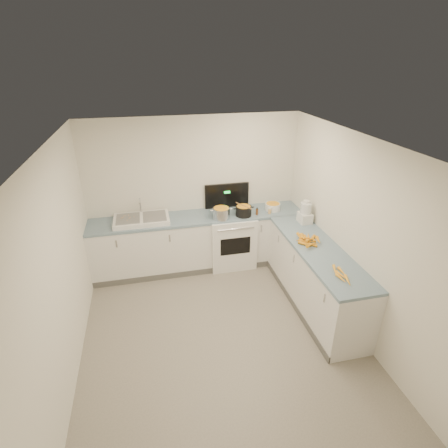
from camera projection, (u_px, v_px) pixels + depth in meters
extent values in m
cube|color=white|center=(199.00, 242.00, 5.93)|extent=(3.50, 0.60, 0.90)
cube|color=#7591A6|center=(198.00, 217.00, 5.72)|extent=(3.50, 0.62, 0.04)
cube|color=white|center=(315.00, 278.00, 4.99)|extent=(0.60, 2.20, 0.90)
cube|color=#7591A6|center=(319.00, 249.00, 4.78)|extent=(0.62, 2.20, 0.04)
cube|color=white|center=(231.00, 240.00, 6.01)|extent=(0.76, 0.65, 0.90)
cube|color=black|center=(227.00, 195.00, 5.97)|extent=(0.76, 0.05, 0.42)
cube|color=white|center=(142.00, 219.00, 5.51)|extent=(0.86, 0.52, 0.07)
cube|color=slate|center=(128.00, 219.00, 5.46)|extent=(0.36, 0.42, 0.01)
cube|color=slate|center=(155.00, 216.00, 5.54)|extent=(0.36, 0.42, 0.01)
cylinder|color=silver|center=(140.00, 205.00, 5.64)|extent=(0.03, 0.03, 0.24)
cylinder|color=silver|center=(221.00, 214.00, 5.60)|extent=(0.31, 0.31, 0.20)
cylinder|color=black|center=(244.00, 211.00, 5.70)|extent=(0.30, 0.30, 0.18)
cylinder|color=#AD7A47|center=(244.00, 206.00, 5.66)|extent=(0.19, 0.33, 0.02)
cylinder|color=white|center=(273.00, 207.00, 5.91)|extent=(0.30, 0.30, 0.12)
cylinder|color=#593319|center=(257.00, 212.00, 5.74)|extent=(0.04, 0.04, 0.10)
cylinder|color=#E5B266|center=(270.00, 211.00, 5.79)|extent=(0.05, 0.05, 0.09)
cube|color=white|center=(305.00, 218.00, 5.47)|extent=(0.19, 0.22, 0.16)
cylinder|color=silver|center=(306.00, 208.00, 5.40)|extent=(0.17, 0.17, 0.17)
cylinder|color=white|center=(307.00, 202.00, 5.35)|extent=(0.10, 0.10, 0.04)
cone|color=orange|center=(302.00, 240.00, 4.94)|extent=(0.18, 0.07, 0.05)
cone|color=orange|center=(311.00, 244.00, 4.83)|extent=(0.16, 0.16, 0.04)
cone|color=orange|center=(309.00, 242.00, 4.89)|extent=(0.17, 0.07, 0.04)
cone|color=orange|center=(313.00, 239.00, 4.97)|extent=(0.06, 0.17, 0.04)
cone|color=orange|center=(308.00, 241.00, 4.91)|extent=(0.04, 0.17, 0.04)
cone|color=orange|center=(309.00, 243.00, 4.86)|extent=(0.15, 0.16, 0.04)
cone|color=orange|center=(304.00, 242.00, 4.88)|extent=(0.10, 0.17, 0.05)
cone|color=orange|center=(312.00, 244.00, 4.82)|extent=(0.18, 0.05, 0.05)
cone|color=orange|center=(312.00, 238.00, 4.97)|extent=(0.17, 0.16, 0.05)
cone|color=orange|center=(303.00, 237.00, 5.00)|extent=(0.11, 0.19, 0.05)
cone|color=orange|center=(305.00, 244.00, 4.82)|extent=(0.16, 0.19, 0.05)
cone|color=orange|center=(306.00, 239.00, 4.90)|extent=(0.08, 0.21, 0.05)
cone|color=orange|center=(308.00, 236.00, 4.95)|extent=(0.11, 0.18, 0.04)
cone|color=orange|center=(300.00, 237.00, 4.97)|extent=(0.07, 0.22, 0.05)
cone|color=orange|center=(307.00, 238.00, 4.90)|extent=(0.18, 0.15, 0.05)
cone|color=orange|center=(303.00, 237.00, 4.91)|extent=(0.08, 0.17, 0.05)
cone|color=orange|center=(318.00, 240.00, 4.84)|extent=(0.08, 0.17, 0.05)
cone|color=orange|center=(308.00, 240.00, 4.87)|extent=(0.16, 0.14, 0.05)
cone|color=orange|center=(305.00, 237.00, 4.95)|extent=(0.12, 0.16, 0.04)
cone|color=orange|center=(311.00, 245.00, 4.76)|extent=(0.19, 0.13, 0.04)
cone|color=#FFAB26|center=(348.00, 280.00, 4.06)|extent=(0.09, 0.20, 0.04)
cone|color=#FFAB26|center=(341.00, 278.00, 4.10)|extent=(0.06, 0.17, 0.04)
cone|color=#FFAB26|center=(341.00, 275.00, 4.16)|extent=(0.08, 0.17, 0.04)
cone|color=#FFAB26|center=(342.00, 272.00, 4.22)|extent=(0.05, 0.18, 0.04)
cone|color=#FFAB26|center=(335.00, 270.00, 4.26)|extent=(0.11, 0.18, 0.04)
cube|color=tan|center=(125.00, 216.00, 5.54)|extent=(0.05, 0.01, 0.00)
cube|color=tan|center=(127.00, 221.00, 5.39)|extent=(0.01, 0.04, 0.00)
cube|color=tan|center=(129.00, 215.00, 5.56)|extent=(0.01, 0.05, 0.00)
cube|color=tan|center=(130.00, 218.00, 5.47)|extent=(0.01, 0.05, 0.00)
cube|color=tan|center=(126.00, 218.00, 5.46)|extent=(0.03, 0.02, 0.00)
cube|color=tan|center=(124.00, 216.00, 5.53)|extent=(0.04, 0.01, 0.00)
cube|color=tan|center=(129.00, 218.00, 5.46)|extent=(0.03, 0.03, 0.00)
cube|color=tan|center=(128.00, 215.00, 5.57)|extent=(0.04, 0.01, 0.00)
cube|color=tan|center=(134.00, 217.00, 5.51)|extent=(0.01, 0.03, 0.00)
cube|color=tan|center=(123.00, 217.00, 5.48)|extent=(0.03, 0.05, 0.00)
cube|color=tan|center=(121.00, 218.00, 5.46)|extent=(0.02, 0.04, 0.00)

